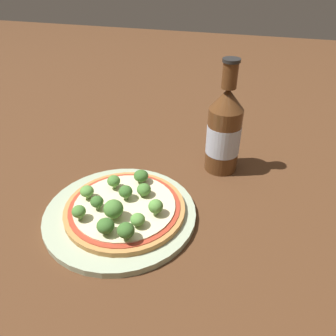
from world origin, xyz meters
TOP-DOWN VIEW (x-y plane):
  - ground_plane at (0.00, 0.00)m, footprint 3.00×3.00m
  - plate at (-0.01, -0.02)m, footprint 0.26×0.26m
  - pizza at (-0.01, -0.02)m, footprint 0.21×0.21m
  - broccoli_floret_0 at (0.00, 0.05)m, footprint 0.03×0.03m
  - broccoli_floret_1 at (-0.06, -0.07)m, footprint 0.02×0.02m
  - broccoli_floret_2 at (-0.01, -0.00)m, footprint 0.02×0.02m
  - broccoli_floret_3 at (0.03, -0.06)m, footprint 0.02×0.02m
  - broccoli_floret_4 at (0.05, -0.02)m, footprint 0.02×0.02m
  - broccoli_floret_5 at (-0.07, -0.02)m, footprint 0.02×0.02m
  - broccoli_floret_6 at (-0.04, 0.02)m, footprint 0.02×0.02m
  - broccoli_floret_7 at (0.03, -0.09)m, footprint 0.03×0.03m
  - broccoli_floret_8 at (-0.01, -0.05)m, footprint 0.03×0.03m
  - broccoli_floret_9 at (-0.05, -0.04)m, footprint 0.02×0.02m
  - broccoli_floret_10 at (0.02, 0.02)m, footprint 0.03×0.03m
  - broccoli_floret_11 at (-0.01, -0.09)m, footprint 0.03×0.03m
  - beer_bottle at (0.13, 0.18)m, footprint 0.07×0.07m

SIDE VIEW (x-z plane):
  - ground_plane at x=0.00m, z-range 0.00..0.00m
  - plate at x=-0.01m, z-range 0.00..0.01m
  - pizza at x=-0.01m, z-range 0.01..0.03m
  - broccoli_floret_10 at x=0.02m, z-range 0.03..0.05m
  - broccoli_floret_3 at x=0.03m, z-range 0.03..0.05m
  - broccoli_floret_0 at x=0.00m, z-range 0.03..0.05m
  - broccoli_floret_9 at x=-0.05m, z-range 0.03..0.05m
  - broccoli_floret_5 at x=-0.07m, z-range 0.03..0.05m
  - broccoli_floret_6 at x=-0.04m, z-range 0.03..0.05m
  - broccoli_floret_11 at x=-0.01m, z-range 0.03..0.06m
  - broccoli_floret_1 at x=-0.06m, z-range 0.03..0.05m
  - broccoli_floret_2 at x=-0.01m, z-range 0.03..0.06m
  - broccoli_floret_4 at x=0.05m, z-range 0.03..0.06m
  - broccoli_floret_7 at x=0.03m, z-range 0.03..0.06m
  - broccoli_floret_8 at x=-0.01m, z-range 0.03..0.06m
  - beer_bottle at x=0.13m, z-range -0.03..0.20m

